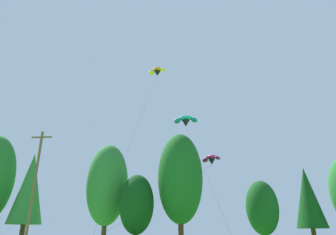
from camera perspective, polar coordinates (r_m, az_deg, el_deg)
The scene contains 10 objects.
treeline_tree_c at distance 45.28m, azimuth -25.01°, elevation -12.12°, with size 4.38×4.38×12.64m.
treeline_tree_d at distance 43.25m, azimuth -11.56°, elevation -12.37°, with size 5.64×5.64×14.21m.
treeline_tree_e at distance 39.19m, azimuth -6.01°, elevation -16.16°, with size 4.32×4.32×9.33m.
treeline_tree_f at distance 39.67m, azimuth 2.35°, elevation -11.39°, with size 5.82×5.82×14.90m.
treeline_tree_g at distance 42.71m, azimuth 17.58°, elevation -16.12°, with size 4.19×4.19×8.86m.
treeline_tree_h at distance 45.92m, azimuth 25.20°, elevation -13.66°, with size 3.97×3.97×10.79m.
utility_pole at distance 33.48m, azimuth -24.33°, elevation -12.19°, with size 2.20×0.26×12.40m.
parafoil_kite_high_orange at distance 44.98m, azimuth -2.10°, elevation 8.78°, with size 4.61×15.20×23.80m.
parafoil_kite_mid_teal at distance 39.74m, azimuth 3.41°, elevation -0.64°, with size 5.23×14.91×15.38m.
parafoil_kite_far_magenta at distance 41.33m, azimuth 8.30°, elevation -7.94°, with size 12.03×17.04×10.68m.
Camera 1 is at (3.29, 1.07, 2.31)m, focal length 31.83 mm.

